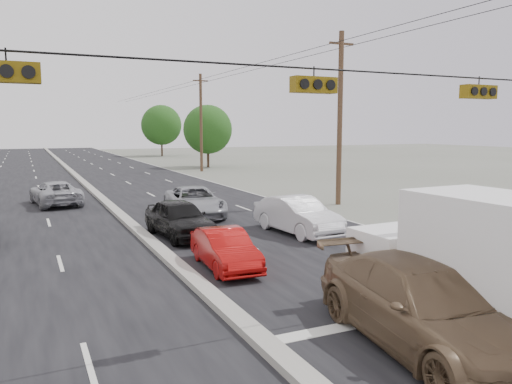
# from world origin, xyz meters

# --- Properties ---
(ground) EXTENTS (200.00, 200.00, 0.00)m
(ground) POSITION_xyz_m (0.00, 0.00, 0.00)
(ground) COLOR #606356
(ground) RESTS_ON ground
(road_surface) EXTENTS (20.00, 160.00, 0.02)m
(road_surface) POSITION_xyz_m (0.00, 30.00, 0.00)
(road_surface) COLOR black
(road_surface) RESTS_ON ground
(center_median) EXTENTS (0.50, 160.00, 0.20)m
(center_median) POSITION_xyz_m (0.00, 30.00, 0.10)
(center_median) COLOR gray
(center_median) RESTS_ON ground
(utility_pole_right_b) EXTENTS (1.60, 0.30, 10.00)m
(utility_pole_right_b) POSITION_xyz_m (12.50, 15.00, 5.11)
(utility_pole_right_b) COLOR #422D1E
(utility_pole_right_b) RESTS_ON ground
(utility_pole_right_c) EXTENTS (1.60, 0.30, 10.00)m
(utility_pole_right_c) POSITION_xyz_m (12.50, 40.00, 5.11)
(utility_pole_right_c) COLOR #422D1E
(utility_pole_right_c) RESTS_ON ground
(traffic_signals) EXTENTS (25.00, 0.30, 0.54)m
(traffic_signals) POSITION_xyz_m (1.40, 0.00, 5.49)
(traffic_signals) COLOR black
(traffic_signals) RESTS_ON ground
(tree_right_mid) EXTENTS (5.60, 5.60, 7.14)m
(tree_right_mid) POSITION_xyz_m (15.00, 45.00, 4.34)
(tree_right_mid) COLOR #382619
(tree_right_mid) RESTS_ON ground
(tree_right_far) EXTENTS (6.40, 6.40, 8.16)m
(tree_right_far) POSITION_xyz_m (16.00, 70.00, 4.96)
(tree_right_far) COLOR #382619
(tree_right_far) RESTS_ON ground
(box_truck) EXTENTS (2.34, 6.24, 3.14)m
(box_truck) POSITION_xyz_m (4.54, -2.18, 1.61)
(box_truck) COLOR black
(box_truck) RESTS_ON ground
(tan_sedan) EXTENTS (3.13, 6.28, 1.75)m
(tan_sedan) POSITION_xyz_m (3.00, -2.02, 0.88)
(tan_sedan) COLOR brown
(tan_sedan) RESTS_ON ground
(red_sedan) EXTENTS (1.53, 3.89, 1.26)m
(red_sedan) POSITION_xyz_m (1.40, 5.13, 0.63)
(red_sedan) COLOR #A50B0A
(red_sedan) RESTS_ON ground
(queue_car_a) EXTENTS (2.25, 4.73, 1.56)m
(queue_car_a) POSITION_xyz_m (1.40, 10.26, 0.78)
(queue_car_a) COLOR black
(queue_car_a) RESTS_ON ground
(queue_car_b) EXTENTS (2.07, 4.89, 1.57)m
(queue_car_b) POSITION_xyz_m (6.18, 8.79, 0.79)
(queue_car_b) COLOR silver
(queue_car_b) RESTS_ON ground
(queue_car_c) EXTENTS (3.10, 5.67, 1.51)m
(queue_car_c) POSITION_xyz_m (3.50, 14.74, 0.75)
(queue_car_c) COLOR #939499
(queue_car_c) RESTS_ON ground
(oncoming_far) EXTENTS (2.95, 5.30, 1.40)m
(oncoming_far) POSITION_xyz_m (-2.74, 21.80, 0.70)
(oncoming_far) COLOR #9EA0A6
(oncoming_far) RESTS_ON ground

